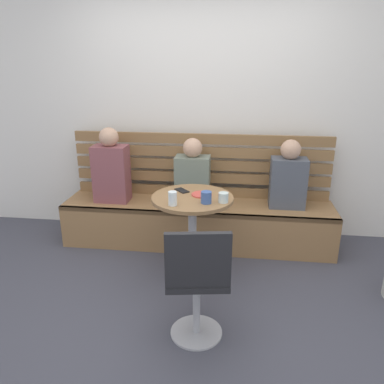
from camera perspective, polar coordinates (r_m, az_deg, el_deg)
ground at (r=2.96m, az=-1.98°, el=-18.14°), size 8.00×8.00×0.00m
back_wall at (r=4.00m, az=1.62°, el=14.19°), size 5.20×0.10×2.90m
booth_bench at (r=3.88m, az=0.80°, el=-4.79°), size 2.70×0.52×0.44m
booth_backrest at (r=3.92m, az=1.24°, el=4.09°), size 2.65×0.04×0.66m
cafe_table at (r=3.19m, az=0.06°, el=-4.43°), size 0.68×0.68×0.74m
white_chair at (r=2.49m, az=0.77°, el=-13.18°), size 0.46×0.46×0.85m
person_adult at (r=3.87m, az=-12.12°, el=3.45°), size 0.34×0.22×0.75m
person_child_left at (r=3.75m, az=0.09°, el=2.64°), size 0.34×0.22×0.66m
person_child_middle at (r=3.75m, az=14.34°, el=2.11°), size 0.34×0.22×0.67m
cup_mug_blue at (r=2.95m, az=2.16°, el=-0.82°), size 0.08×0.08×0.09m
cup_water_clear at (r=2.91m, az=-2.94°, el=-0.98°), size 0.07×0.07×0.11m
cup_glass_short at (r=2.98m, az=4.76°, el=-0.83°), size 0.08×0.08×0.08m
plate_small at (r=3.14m, az=1.47°, el=-0.37°), size 0.17×0.17×0.01m
phone_on_table at (r=3.24m, az=-1.54°, el=0.24°), size 0.15×0.15×0.01m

